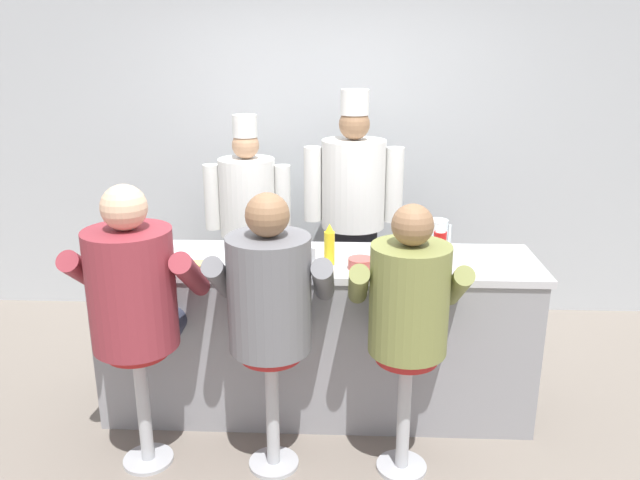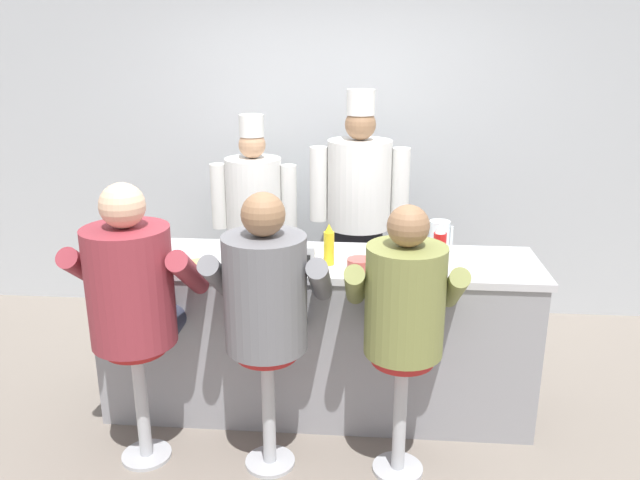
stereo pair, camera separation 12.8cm
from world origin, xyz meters
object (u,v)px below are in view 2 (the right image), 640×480
ketchup_bottle_red (439,248)px  water_pitcher_clear (439,237)px  diner_seated_maroon (134,291)px  cook_in_whites_near (254,215)px  hot_sauce_bottle_orange (391,258)px  diner_seated_grey (267,298)px  coffee_mug_tan (254,260)px  coffee_mug_blue (271,245)px  diner_seated_olive (404,307)px  cereal_bowl (360,264)px  cook_in_whites_far (359,206)px  mustard_bottle_yellow (329,246)px  breakfast_plate (199,265)px  napkin_dispenser_chrome (305,257)px

ketchup_bottle_red → water_pitcher_clear: bearing=84.4°
ketchup_bottle_red → diner_seated_maroon: bearing=-165.2°
water_pitcher_clear → cook_in_whites_near: 1.58m
hot_sauce_bottle_orange → diner_seated_grey: diner_seated_grey is taller
coffee_mug_tan → diner_seated_maroon: diner_seated_maroon is taller
coffee_mug_blue → diner_seated_olive: (0.75, -0.63, -0.09)m
cereal_bowl → diner_seated_grey: bearing=-139.9°
diner_seated_grey → cereal_bowl: bearing=40.1°
cereal_bowl → diner_seated_olive: bearing=-59.5°
coffee_mug_blue → cook_in_whites_far: 1.08m
mustard_bottle_yellow → breakfast_plate: size_ratio=0.96×
coffee_mug_blue → cook_in_whites_near: size_ratio=0.09×
cook_in_whites_near → water_pitcher_clear: bearing=-36.3°
water_pitcher_clear → diner_seated_maroon: (-1.57, -0.70, -0.10)m
ketchup_bottle_red → diner_seated_grey: 0.97m
ketchup_bottle_red → breakfast_plate: 1.31m
breakfast_plate → diner_seated_maroon: diner_seated_maroon is taller
cook_in_whites_far → coffee_mug_tan: bearing=-113.5°
diner_seated_olive → cook_in_whites_near: cook_in_whites_near is taller
coffee_mug_blue → water_pitcher_clear: bearing=4.8°
cereal_bowl → diner_seated_grey: size_ratio=0.09×
ketchup_bottle_red → cook_in_whites_near: size_ratio=0.16×
diner_seated_grey → napkin_dispenser_chrome: bearing=69.1°
breakfast_plate → cook_in_whites_far: cook_in_whites_far is taller
coffee_mug_tan → cook_in_whites_far: cook_in_whites_far is taller
mustard_bottle_yellow → cereal_bowl: 0.20m
coffee_mug_blue → cereal_bowl: bearing=-25.2°
mustard_bottle_yellow → coffee_mug_blue: bearing=152.9°
cook_in_whites_far → coffee_mug_blue: bearing=-116.9°
hot_sauce_bottle_orange → coffee_mug_blue: size_ratio=0.89×
cereal_bowl → coffee_mug_tan: size_ratio=0.98×
cereal_bowl → diner_seated_maroon: bearing=-161.4°
hot_sauce_bottle_orange → cereal_bowl: size_ratio=0.92×
water_pitcher_clear → cook_in_whites_far: (-0.49, 0.88, -0.05)m
coffee_mug_tan → cook_in_whites_far: bearing=66.5°
water_pitcher_clear → diner_seated_maroon: 1.72m
diner_seated_grey → cook_in_whites_far: size_ratio=0.81×
water_pitcher_clear → mustard_bottle_yellow: bearing=-157.2°
breakfast_plate → cereal_bowl: (0.88, 0.04, 0.02)m
diner_seated_grey → mustard_bottle_yellow: bearing=58.2°
hot_sauce_bottle_orange → cook_in_whites_near: bearing=128.5°
breakfast_plate → diner_seated_grey: bearing=-38.3°
mustard_bottle_yellow → coffee_mug_blue: mustard_bottle_yellow is taller
water_pitcher_clear → diner_seated_grey: size_ratio=0.13×
cook_in_whites_far → mustard_bottle_yellow: bearing=-96.9°
napkin_dispenser_chrome → breakfast_plate: bearing=-175.2°
ketchup_bottle_red → coffee_mug_blue: 0.97m
napkin_dispenser_chrome → cook_in_whites_near: size_ratio=0.07×
diner_seated_grey → diner_seated_olive: 0.67m
mustard_bottle_yellow → coffee_mug_tan: (-0.40, -0.10, -0.06)m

